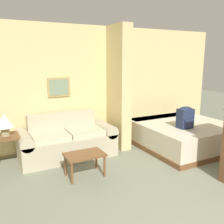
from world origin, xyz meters
The scene contains 8 objects.
wall_back centered at (0.00, 3.69, 1.29)m, with size 6.54×0.16×2.60m.
wall_partition_pillar centered at (0.41, 3.27, 1.30)m, with size 0.24×0.72×2.60m.
couch centered at (-0.79, 3.21, 0.32)m, with size 1.86×0.84×0.84m.
coffee_table centered at (-0.80, 2.23, 0.33)m, with size 0.64×0.42×0.39m.
side_table centered at (-1.90, 3.20, 0.49)m, with size 0.48×0.48×0.58m.
table_lamp centered at (-1.90, 3.20, 0.84)m, with size 0.32×0.32×0.39m.
bed centered at (1.66, 2.62, 0.27)m, with size 1.90×1.96×0.53m.
backpack centered at (1.40, 2.28, 0.76)m, with size 0.30×0.24×0.44m.
Camera 1 is at (-2.17, -1.39, 1.91)m, focal length 40.00 mm.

